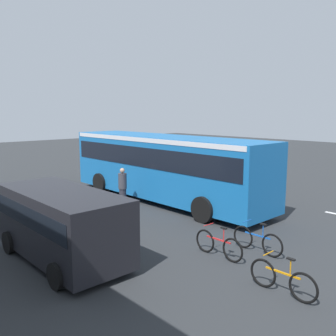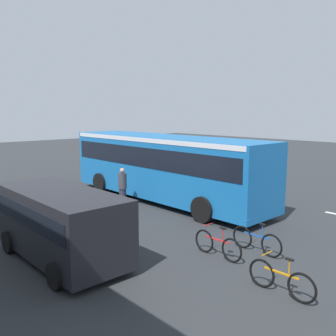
{
  "view_description": "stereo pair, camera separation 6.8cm",
  "coord_description": "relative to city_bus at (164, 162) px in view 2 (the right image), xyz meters",
  "views": [
    {
      "loc": [
        -13.61,
        12.05,
        4.3
      ],
      "look_at": [
        -0.82,
        0.18,
        1.6
      ],
      "focal_mm": 39.06,
      "sensor_mm": 36.0,
      "label": 1
    },
    {
      "loc": [
        -13.65,
        12.0,
        4.3
      ],
      "look_at": [
        -0.82,
        0.18,
        1.6
      ],
      "focal_mm": 39.06,
      "sensor_mm": 36.0,
      "label": 2
    }
  ],
  "objects": [
    {
      "name": "ground",
      "position": [
        0.72,
        -0.37,
        -1.88
      ],
      "size": [
        80.0,
        80.0,
        0.0
      ],
      "primitive_type": "plane",
      "color": "#2D3033"
    },
    {
      "name": "city_bus",
      "position": [
        0.0,
        0.0,
        0.0
      ],
      "size": [
        11.54,
        2.85,
        3.15
      ],
      "color": "#196BB7",
      "rests_on": "ground"
    },
    {
      "name": "parked_van",
      "position": [
        -3.32,
        6.99,
        -0.7
      ],
      "size": [
        4.8,
        2.17,
        2.05
      ],
      "color": "black",
      "rests_on": "ground"
    },
    {
      "name": "bicycle_orange",
      "position": [
        -8.78,
        4.17,
        -1.51
      ],
      "size": [
        1.77,
        0.44,
        0.96
      ],
      "color": "black",
      "rests_on": "ground"
    },
    {
      "name": "bicycle_blue",
      "position": [
        -6.88,
        2.35,
        -1.51
      ],
      "size": [
        1.77,
        0.44,
        0.96
      ],
      "color": "black",
      "rests_on": "ground"
    },
    {
      "name": "bicycle_red",
      "position": [
        -6.3,
        3.51,
        -1.51
      ],
      "size": [
        1.77,
        0.44,
        0.96
      ],
      "color": "black",
      "rests_on": "ground"
    },
    {
      "name": "pedestrian",
      "position": [
        0.38,
        2.17,
        -1.0
      ],
      "size": [
        0.38,
        0.38,
        1.79
      ],
      "color": "#2D2D38",
      "rests_on": "ground"
    },
    {
      "name": "traffic_sign",
      "position": [
        4.39,
        -4.2,
        0.01
      ],
      "size": [
        0.08,
        0.6,
        2.8
      ],
      "color": "slate",
      "rests_on": "ground"
    },
    {
      "name": "lane_dash_left",
      "position": [
        -3.28,
        -3.78,
        -1.88
      ],
      "size": [
        2.0,
        0.2,
        0.01
      ],
      "primitive_type": "cube",
      "color": "silver",
      "rests_on": "ground"
    },
    {
      "name": "lane_dash_centre",
      "position": [
        0.72,
        -3.78,
        -1.88
      ],
      "size": [
        2.0,
        0.2,
        0.01
      ],
      "primitive_type": "cube",
      "color": "silver",
      "rests_on": "ground"
    },
    {
      "name": "lane_dash_right",
      "position": [
        4.72,
        -3.78,
        -1.88
      ],
      "size": [
        2.0,
        0.2,
        0.01
      ],
      "primitive_type": "cube",
      "color": "silver",
      "rests_on": "ground"
    },
    {
      "name": "lane_dash_rightmost",
      "position": [
        8.72,
        -3.78,
        -1.88
      ],
      "size": [
        2.0,
        0.2,
        0.01
      ],
      "primitive_type": "cube",
      "color": "silver",
      "rests_on": "ground"
    }
  ]
}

